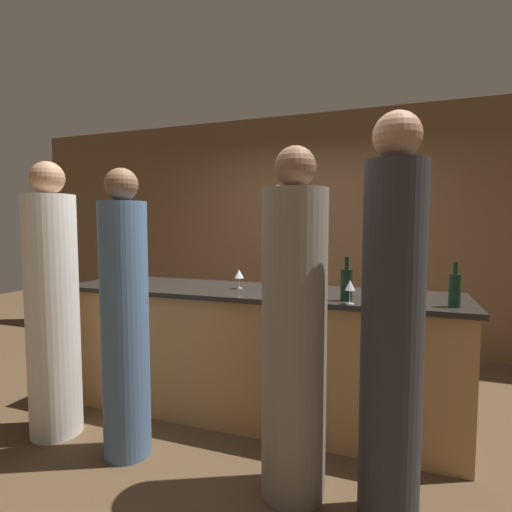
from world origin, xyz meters
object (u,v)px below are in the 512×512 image
(guest_3, at_px, (53,309))
(guest_0, at_px, (294,336))
(wine_bottle_1, at_px, (455,289))
(guest_1, at_px, (392,332))
(wine_bottle_0, at_px, (347,284))
(guest_2, at_px, (125,322))
(bartender, at_px, (278,289))

(guest_3, bearing_deg, guest_0, -1.57)
(wine_bottle_1, bearing_deg, guest_0, -145.04)
(guest_0, bearing_deg, guest_3, 178.43)
(guest_1, bearing_deg, wine_bottle_0, 115.49)
(guest_2, bearing_deg, wine_bottle_1, 16.81)
(guest_3, bearing_deg, guest_2, -4.13)
(bartender, bearing_deg, guest_2, 70.81)
(bartender, distance_m, guest_2, 1.64)
(guest_2, relative_size, guest_3, 0.96)
(guest_0, xyz_separation_m, wine_bottle_0, (0.20, 0.58, 0.21))
(guest_0, bearing_deg, guest_2, 179.94)
(guest_2, bearing_deg, wine_bottle_0, 23.83)
(bartender, xyz_separation_m, guest_3, (-1.19, -1.51, 0.02))
(guest_1, relative_size, guest_3, 1.05)
(wine_bottle_1, bearing_deg, bartender, 145.35)
(wine_bottle_0, bearing_deg, guest_1, -64.51)
(guest_0, height_order, guest_2, guest_0)
(bartender, bearing_deg, guest_1, 123.47)
(guest_2, relative_size, wine_bottle_0, 6.33)
(guest_0, relative_size, guest_1, 0.94)
(wine_bottle_1, bearing_deg, guest_3, -168.22)
(guest_1, bearing_deg, guest_3, 177.61)
(guest_0, height_order, guest_1, guest_1)
(guest_3, distance_m, wine_bottle_1, 2.65)
(guest_2, bearing_deg, bartender, 70.81)
(guest_0, bearing_deg, wine_bottle_1, 34.96)
(guest_3, bearing_deg, bartender, 51.78)
(bartender, bearing_deg, wine_bottle_0, 127.89)
(bartender, distance_m, wine_bottle_0, 1.26)
(guest_3, height_order, wine_bottle_0, guest_3)
(guest_0, distance_m, guest_1, 0.51)
(bartender, xyz_separation_m, guest_1, (1.06, -1.60, 0.09))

